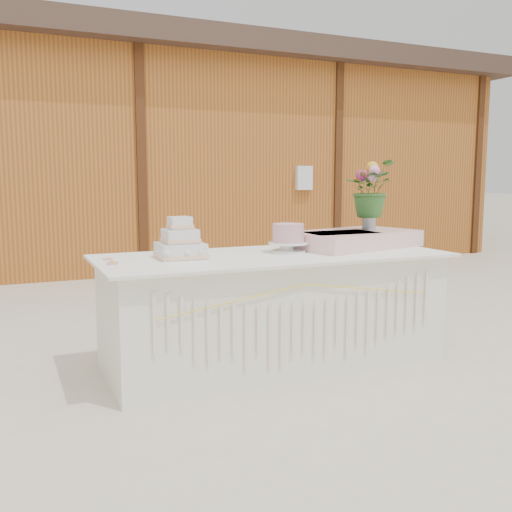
{
  "coord_description": "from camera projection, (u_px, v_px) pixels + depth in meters",
  "views": [
    {
      "loc": [
        -1.68,
        -3.5,
        1.28
      ],
      "look_at": [
        0.0,
        0.3,
        0.72
      ],
      "focal_mm": 40.0,
      "sensor_mm": 36.0,
      "label": 1
    }
  ],
  "objects": [
    {
      "name": "ground",
      "position": [
        273.0,
        362.0,
        4.02
      ],
      "size": [
        80.0,
        80.0,
        0.0
      ],
      "primitive_type": "plane",
      "color": "beige",
      "rests_on": "ground"
    },
    {
      "name": "barn",
      "position": [
        113.0,
        155.0,
        9.22
      ],
      "size": [
        12.6,
        4.6,
        3.3
      ],
      "color": "#A15E21",
      "rests_on": "ground"
    },
    {
      "name": "cake_table",
      "position": [
        274.0,
        309.0,
        3.96
      ],
      "size": [
        2.4,
        1.0,
        0.77
      ],
      "color": "white",
      "rests_on": "ground"
    },
    {
      "name": "wedding_cake",
      "position": [
        180.0,
        244.0,
        3.71
      ],
      "size": [
        0.31,
        0.31,
        0.27
      ],
      "rotation": [
        0.0,
        0.0,
        -0.02
      ],
      "color": "silver",
      "rests_on": "cake_table"
    },
    {
      "name": "pink_cake_stand",
      "position": [
        288.0,
        236.0,
        3.99
      ],
      "size": [
        0.28,
        0.28,
        0.2
      ],
      "color": "white",
      "rests_on": "cake_table"
    },
    {
      "name": "satin_runner",
      "position": [
        353.0,
        239.0,
        4.3
      ],
      "size": [
        1.08,
        0.78,
        0.12
      ],
      "primitive_type": "cube",
      "rotation": [
        0.0,
        0.0,
        0.25
      ],
      "color": "#FFCECD",
      "rests_on": "cake_table"
    },
    {
      "name": "flower_vase",
      "position": [
        369.0,
        220.0,
        4.39
      ],
      "size": [
        0.11,
        0.11,
        0.15
      ],
      "primitive_type": "cylinder",
      "color": "#AAAAAF",
      "rests_on": "satin_runner"
    },
    {
      "name": "bouquet",
      "position": [
        370.0,
        182.0,
        4.35
      ],
      "size": [
        0.51,
        0.49,
        0.44
      ],
      "primitive_type": "imported",
      "rotation": [
        0.0,
        0.0,
        0.53
      ],
      "color": "#2F5F26",
      "rests_on": "flower_vase"
    },
    {
      "name": "loose_flowers",
      "position": [
        119.0,
        260.0,
        3.56
      ],
      "size": [
        0.23,
        0.36,
        0.02
      ],
      "primitive_type": null,
      "rotation": [
        0.0,
        0.0,
        0.31
      ],
      "color": "pink",
      "rests_on": "cake_table"
    }
  ]
}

